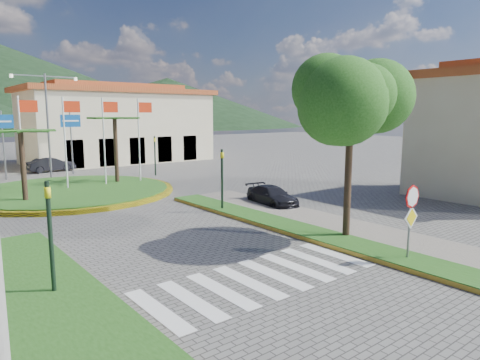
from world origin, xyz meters
TOP-DOWN VIEW (x-y plane):
  - ground at (0.00, 0.00)m, footprint 160.00×160.00m
  - sidewalk_right at (6.00, 2.00)m, footprint 4.00×28.00m
  - verge_right at (4.80, 2.00)m, footprint 1.60×28.00m
  - median_left at (-6.50, 6.00)m, footprint 5.00×14.00m
  - crosswalk at (0.00, 4.00)m, footprint 8.00×3.00m
  - roundabout_island at (0.00, 22.00)m, footprint 12.70×12.70m
  - stop_sign at (4.90, 1.96)m, footprint 0.80×0.11m
  - deciduous_tree at (5.50, 5.00)m, footprint 3.60×3.60m
  - traffic_light_left at (-5.20, 6.50)m, footprint 0.15×0.18m
  - traffic_light_right at (4.50, 12.00)m, footprint 0.15×0.18m
  - traffic_light_far at (8.00, 26.00)m, footprint 0.18×0.15m
  - direction_sign_west at (-2.00, 30.97)m, footprint 1.60×0.14m
  - direction_sign_east at (3.00, 30.97)m, footprint 1.60×0.14m
  - street_lamp_centre at (1.00, 30.00)m, footprint 4.80×0.16m
  - building_right at (10.00, 38.00)m, footprint 19.08×9.54m
  - hill_far_east at (70.00, 135.00)m, footprint 120.00×120.00m
  - car_dark_b at (2.00, 33.68)m, footprint 3.88×1.51m
  - car_side_right at (7.50, 11.49)m, footprint 1.97×3.82m

SIDE VIEW (x-z plane):
  - ground at x=0.00m, z-range 0.00..0.00m
  - crosswalk at x=0.00m, z-range 0.00..0.01m
  - sidewalk_right at x=6.00m, z-range 0.00..0.15m
  - verge_right at x=4.80m, z-range 0.00..0.18m
  - median_left at x=-6.50m, z-range 0.00..0.18m
  - roundabout_island at x=0.00m, z-range -2.83..3.17m
  - car_side_right at x=7.50m, z-range 0.00..1.06m
  - car_dark_b at x=2.00m, z-range 0.00..1.26m
  - stop_sign at x=4.90m, z-range 0.47..3.12m
  - traffic_light_left at x=-5.20m, z-range 0.34..3.54m
  - traffic_light_right at x=4.50m, z-range 0.34..3.54m
  - traffic_light_far at x=8.00m, z-range 0.34..3.54m
  - direction_sign_west at x=-2.00m, z-range 0.93..6.13m
  - direction_sign_east at x=3.00m, z-range 0.93..6.13m
  - building_right at x=10.00m, z-range -0.12..7.93m
  - street_lamp_centre at x=1.00m, z-range 0.50..8.50m
  - deciduous_tree at x=5.50m, z-range 1.78..8.58m
  - hill_far_east at x=70.00m, z-range 0.00..18.00m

